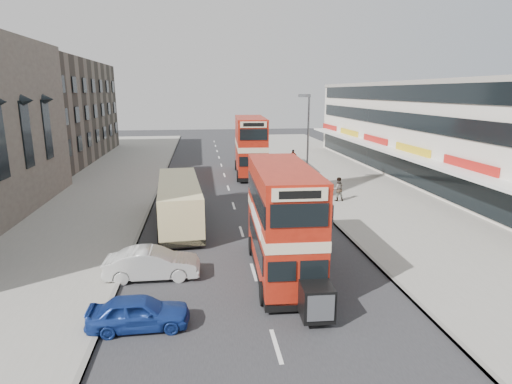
{
  "coord_description": "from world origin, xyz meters",
  "views": [
    {
      "loc": [
        -2.31,
        -16.36,
        8.33
      ],
      "look_at": [
        0.45,
        4.61,
        3.27
      ],
      "focal_mm": 29.59,
      "sensor_mm": 36.0,
      "label": 1
    }
  ],
  "objects_px": {
    "car_left_front": "(153,264)",
    "street_lamp": "(307,135)",
    "cyclist": "(269,174)",
    "coach": "(179,201)",
    "pedestrian_far": "(293,157)",
    "car_right_a": "(300,188)",
    "car_right_b": "(279,179)",
    "bus_second": "(251,146)",
    "pedestrian_near": "(338,189)",
    "car_left_near": "(139,312)",
    "bus_main": "(282,221)"
  },
  "relations": [
    {
      "from": "car_right_a",
      "to": "pedestrian_near",
      "type": "relative_size",
      "value": 2.54
    },
    {
      "from": "street_lamp",
      "to": "pedestrian_far",
      "type": "distance_m",
      "value": 12.58
    },
    {
      "from": "coach",
      "to": "cyclist",
      "type": "relative_size",
      "value": 5.13
    },
    {
      "from": "car_right_b",
      "to": "street_lamp",
      "type": "bearing_deg",
      "value": 39.22
    },
    {
      "from": "bus_main",
      "to": "cyclist",
      "type": "distance_m",
      "value": 21.25
    },
    {
      "from": "car_left_near",
      "to": "car_right_b",
      "type": "bearing_deg",
      "value": -22.82
    },
    {
      "from": "pedestrian_near",
      "to": "cyclist",
      "type": "distance_m",
      "value": 9.56
    },
    {
      "from": "car_left_near",
      "to": "pedestrian_far",
      "type": "bearing_deg",
      "value": -21.91
    },
    {
      "from": "car_left_front",
      "to": "pedestrian_near",
      "type": "relative_size",
      "value": 2.29
    },
    {
      "from": "car_left_front",
      "to": "pedestrian_far",
      "type": "height_order",
      "value": "pedestrian_far"
    },
    {
      "from": "bus_second",
      "to": "car_left_front",
      "type": "height_order",
      "value": "bus_second"
    },
    {
      "from": "street_lamp",
      "to": "cyclist",
      "type": "distance_m",
      "value": 6.67
    },
    {
      "from": "coach",
      "to": "car_right_a",
      "type": "bearing_deg",
      "value": 29.27
    },
    {
      "from": "car_left_front",
      "to": "car_right_a",
      "type": "distance_m",
      "value": 17.43
    },
    {
      "from": "coach",
      "to": "pedestrian_near",
      "type": "bearing_deg",
      "value": 14.36
    },
    {
      "from": "pedestrian_near",
      "to": "pedestrian_far",
      "type": "xyz_separation_m",
      "value": [
        -0.01,
        16.0,
        -0.02
      ]
    },
    {
      "from": "bus_second",
      "to": "car_left_near",
      "type": "relative_size",
      "value": 2.87
    },
    {
      "from": "car_left_near",
      "to": "bus_second",
      "type": "bearing_deg",
      "value": -15.17
    },
    {
      "from": "coach",
      "to": "cyclist",
      "type": "xyz_separation_m",
      "value": [
        7.87,
        12.61,
        -0.89
      ]
    },
    {
      "from": "pedestrian_near",
      "to": "pedestrian_far",
      "type": "height_order",
      "value": "pedestrian_near"
    },
    {
      "from": "car_left_front",
      "to": "cyclist",
      "type": "xyz_separation_m",
      "value": [
        8.75,
        20.64,
        -0.05
      ]
    },
    {
      "from": "car_left_near",
      "to": "pedestrian_far",
      "type": "distance_m",
      "value": 34.58
    },
    {
      "from": "bus_main",
      "to": "car_right_a",
      "type": "height_order",
      "value": "bus_main"
    },
    {
      "from": "bus_second",
      "to": "car_right_a",
      "type": "distance_m",
      "value": 10.25
    },
    {
      "from": "bus_main",
      "to": "bus_second",
      "type": "height_order",
      "value": "bus_second"
    },
    {
      "from": "pedestrian_far",
      "to": "street_lamp",
      "type": "bearing_deg",
      "value": -90.61
    },
    {
      "from": "street_lamp",
      "to": "car_right_b",
      "type": "height_order",
      "value": "street_lamp"
    },
    {
      "from": "car_left_front",
      "to": "pedestrian_near",
      "type": "distance_m",
      "value": 17.4
    },
    {
      "from": "cyclist",
      "to": "coach",
      "type": "bearing_deg",
      "value": -126.69
    },
    {
      "from": "car_right_a",
      "to": "car_right_b",
      "type": "distance_m",
      "value": 4.28
    },
    {
      "from": "pedestrian_near",
      "to": "car_left_near",
      "type": "bearing_deg",
      "value": 51.53
    },
    {
      "from": "car_left_front",
      "to": "street_lamp",
      "type": "bearing_deg",
      "value": -34.15
    },
    {
      "from": "bus_second",
      "to": "pedestrian_far",
      "type": "bearing_deg",
      "value": -138.44
    },
    {
      "from": "coach",
      "to": "car_left_near",
      "type": "height_order",
      "value": "coach"
    },
    {
      "from": "bus_second",
      "to": "car_left_front",
      "type": "distance_m",
      "value": 24.92
    },
    {
      "from": "car_right_b",
      "to": "pedestrian_near",
      "type": "bearing_deg",
      "value": 27.66
    },
    {
      "from": "bus_main",
      "to": "pedestrian_near",
      "type": "bearing_deg",
      "value": -116.84
    },
    {
      "from": "car_left_front",
      "to": "coach",
      "type": "bearing_deg",
      "value": -5.48
    },
    {
      "from": "bus_second",
      "to": "car_right_a",
      "type": "height_order",
      "value": "bus_second"
    },
    {
      "from": "bus_second",
      "to": "pedestrian_near",
      "type": "distance_m",
      "value": 13.07
    },
    {
      "from": "street_lamp",
      "to": "car_right_b",
      "type": "xyz_separation_m",
      "value": [
        -1.91,
        2.31,
        -4.17
      ]
    },
    {
      "from": "car_right_a",
      "to": "coach",
      "type": "bearing_deg",
      "value": -49.09
    },
    {
      "from": "car_left_front",
      "to": "pedestrian_near",
      "type": "xyz_separation_m",
      "value": [
        12.66,
        11.93,
        0.38
      ]
    },
    {
      "from": "car_left_front",
      "to": "cyclist",
      "type": "height_order",
      "value": "cyclist"
    },
    {
      "from": "bus_main",
      "to": "coach",
      "type": "xyz_separation_m",
      "value": [
        -5.04,
        8.36,
        -1.06
      ]
    },
    {
      "from": "bus_second",
      "to": "car_left_near",
      "type": "distance_m",
      "value": 28.99
    },
    {
      "from": "pedestrian_far",
      "to": "cyclist",
      "type": "height_order",
      "value": "pedestrian_far"
    },
    {
      "from": "coach",
      "to": "car_right_b",
      "type": "bearing_deg",
      "value": 46.84
    },
    {
      "from": "coach",
      "to": "car_right_b",
      "type": "relative_size",
      "value": 2.27
    },
    {
      "from": "street_lamp",
      "to": "car_right_a",
      "type": "bearing_deg",
      "value": -117.45
    }
  ]
}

